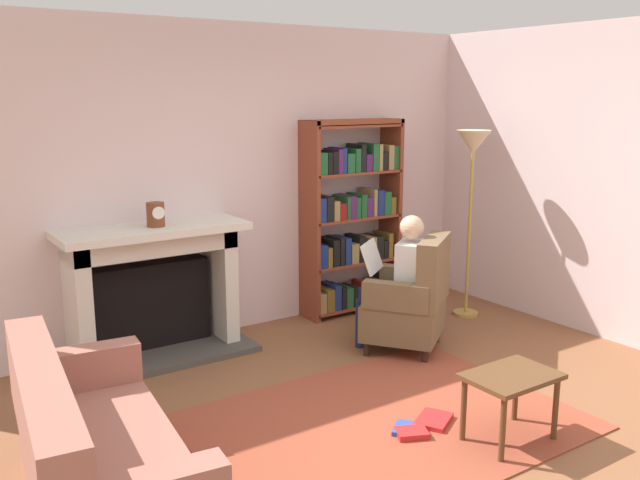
% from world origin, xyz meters
% --- Properties ---
extents(ground, '(14.00, 14.00, 0.00)m').
position_xyz_m(ground, '(0.00, 0.00, 0.00)').
color(ground, brown).
extents(back_wall, '(5.60, 0.10, 2.70)m').
position_xyz_m(back_wall, '(0.00, 2.55, 1.35)').
color(back_wall, silver).
rests_on(back_wall, ground).
extents(side_wall_right, '(0.10, 5.20, 2.70)m').
position_xyz_m(side_wall_right, '(2.65, 1.25, 1.35)').
color(side_wall_right, silver).
rests_on(side_wall_right, ground).
extents(area_rug, '(2.40, 1.80, 0.01)m').
position_xyz_m(area_rug, '(0.00, 0.30, 0.01)').
color(area_rug, '#97422C').
rests_on(area_rug, ground).
extents(fireplace, '(1.51, 0.64, 1.08)m').
position_xyz_m(fireplace, '(-0.79, 2.30, 0.58)').
color(fireplace, '#4C4742').
rests_on(fireplace, ground).
extents(mantel_clock, '(0.14, 0.14, 0.19)m').
position_xyz_m(mantel_clock, '(-0.77, 2.20, 1.18)').
color(mantel_clock, brown).
rests_on(mantel_clock, fireplace).
extents(bookshelf, '(1.01, 0.32, 1.86)m').
position_xyz_m(bookshelf, '(1.24, 2.33, 0.92)').
color(bookshelf, brown).
rests_on(bookshelf, ground).
extents(armchair_reading, '(0.88, 0.88, 0.97)m').
position_xyz_m(armchair_reading, '(1.02, 1.21, 0.42)').
color(armchair_reading, '#331E14').
rests_on(armchair_reading, ground).
extents(seated_reader, '(0.56, 0.59, 1.14)m').
position_xyz_m(seated_reader, '(0.95, 1.30, 0.62)').
color(seated_reader, silver).
rests_on(seated_reader, ground).
extents(sofa_floral, '(0.91, 1.77, 0.85)m').
position_xyz_m(sofa_floral, '(-1.85, 0.30, 0.32)').
color(sofa_floral, '#A36556').
rests_on(sofa_floral, ground).
extents(side_table, '(0.56, 0.39, 0.44)m').
position_xyz_m(side_table, '(0.49, -0.30, 0.37)').
color(side_table, brown).
rests_on(side_table, ground).
extents(scattered_books, '(0.52, 0.31, 0.04)m').
position_xyz_m(scattered_books, '(0.13, 0.10, 0.03)').
color(scattered_books, red).
rests_on(scattered_books, area_rug).
extents(floor_lamp, '(0.32, 0.32, 1.77)m').
position_xyz_m(floor_lamp, '(2.08, 1.60, 1.51)').
color(floor_lamp, '#B7933F').
rests_on(floor_lamp, ground).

